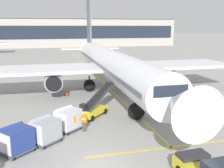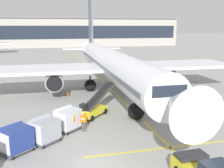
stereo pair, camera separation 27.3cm
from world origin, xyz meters
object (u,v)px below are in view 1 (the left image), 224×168
object	(u,v)px
parked_airplane	(110,64)
baggage_cart_third	(16,139)
ground_crew_by_loader	(84,120)
safety_cone_engine_keepout	(66,93)
ground_crew_by_carts	(74,120)
baggage_cart_second	(45,130)
baggage_cart_lead	(68,119)
belt_loader	(94,107)

from	to	relation	value
parked_airplane	baggage_cart_third	bearing A→B (deg)	-124.37
ground_crew_by_loader	safety_cone_engine_keepout	bearing A→B (deg)	92.08
parked_airplane	ground_crew_by_carts	xyz separation A→B (m)	(-6.10, -12.37, -2.76)
parked_airplane	safety_cone_engine_keepout	world-z (taller)	parked_airplane
ground_crew_by_carts	safety_cone_engine_keepout	bearing A→B (deg)	88.52
ground_crew_by_loader	safety_cone_engine_keepout	size ratio (longest dim) A/B	2.60
parked_airplane	baggage_cart_third	xyz separation A→B (m)	(-10.36, -15.15, -2.75)
baggage_cart_third	ground_crew_by_carts	size ratio (longest dim) A/B	1.49
ground_crew_by_carts	baggage_cart_second	bearing A→B (deg)	-145.46
safety_cone_engine_keepout	baggage_cart_third	bearing A→B (deg)	-107.23
baggage_cart_lead	ground_crew_by_loader	bearing A→B (deg)	-28.54
baggage_cart_second	baggage_cart_lead	bearing A→B (deg)	47.58
baggage_cart_second	ground_crew_by_loader	xyz separation A→B (m)	(3.09, 1.34, -0.00)
ground_crew_by_loader	ground_crew_by_carts	xyz separation A→B (m)	(-0.75, 0.27, 0.00)
baggage_cart_lead	baggage_cart_second	size ratio (longest dim) A/B	1.00
baggage_cart_third	ground_crew_by_loader	size ratio (longest dim) A/B	1.49
ground_crew_by_carts	ground_crew_by_loader	bearing A→B (deg)	-19.94
baggage_cart_second	baggage_cart_third	xyz separation A→B (m)	(-1.92, -1.16, 0.00)
ground_crew_by_carts	baggage_cart_lead	bearing A→B (deg)	140.71
baggage_cart_third	parked_airplane	bearing A→B (deg)	55.63
baggage_cart_lead	parked_airplane	bearing A→B (deg)	61.14
belt_loader	baggage_cart_second	bearing A→B (deg)	-131.79
baggage_cart_second	ground_crew_by_carts	size ratio (longest dim) A/B	1.49
baggage_cart_second	safety_cone_engine_keepout	bearing A→B (deg)	78.96
baggage_cart_lead	baggage_cart_second	distance (m)	2.73
baggage_cart_third	safety_cone_engine_keepout	world-z (taller)	baggage_cart_third
parked_airplane	belt_loader	world-z (taller)	parked_airplane
baggage_cart_lead	baggage_cart_third	size ratio (longest dim) A/B	1.00
baggage_cart_lead	ground_crew_by_carts	xyz separation A→B (m)	(0.50, -0.41, -0.00)
parked_airplane	ground_crew_by_carts	size ratio (longest dim) A/B	24.52
belt_loader	ground_crew_by_carts	xyz separation A→B (m)	(-2.26, -3.54, 0.16)
baggage_cart_second	belt_loader	bearing A→B (deg)	48.21
parked_airplane	ground_crew_by_loader	bearing A→B (deg)	-112.91
belt_loader	ground_crew_by_carts	size ratio (longest dim) A/B	2.73
ground_crew_by_loader	belt_loader	bearing A→B (deg)	68.42
baggage_cart_second	parked_airplane	bearing A→B (deg)	58.90
parked_airplane	ground_crew_by_loader	size ratio (longest dim) A/B	24.52
belt_loader	safety_cone_engine_keepout	distance (m)	8.66
parked_airplane	ground_crew_by_loader	xyz separation A→B (m)	(-5.34, -12.65, -2.76)
parked_airplane	safety_cone_engine_keepout	bearing A→B (deg)	-175.90
baggage_cart_lead	safety_cone_engine_keepout	xyz separation A→B (m)	(0.80, 11.55, -0.67)
baggage_cart_lead	baggage_cart_second	bearing A→B (deg)	-132.42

